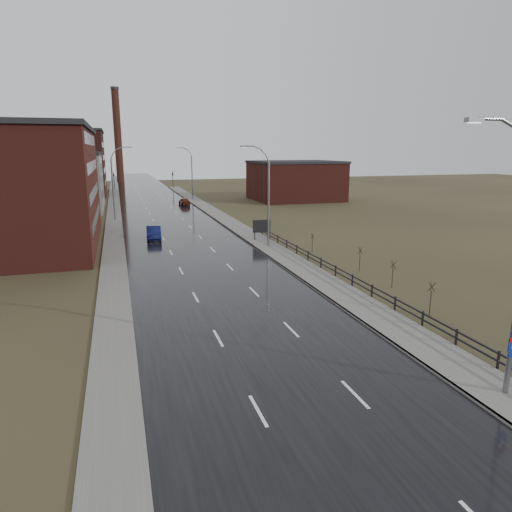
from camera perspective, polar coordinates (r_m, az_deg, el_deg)
ground at (r=18.23m, az=11.94°, el=-23.82°), size 320.00×320.00×0.00m
road at (r=73.78m, az=-10.95°, el=4.46°), size 14.00×300.00×0.06m
sidewalk_right at (r=51.37m, az=1.69°, el=1.03°), size 3.20×180.00×0.18m
curb_right at (r=50.92m, az=0.07°, el=0.92°), size 0.16×180.00×0.18m
sidewalk_left at (r=73.40m, az=-17.34°, el=4.08°), size 2.40×260.00×0.12m
warehouse_mid at (r=91.39m, az=-23.76°, el=8.54°), size 16.32×20.40×10.50m
warehouse_far at (r=121.64m, az=-24.66°, el=10.52°), size 26.52×24.48×15.50m
building_right at (r=102.06m, az=4.92°, el=9.39°), size 18.36×16.32×8.50m
smokestack at (r=162.67m, az=-16.90°, el=14.24°), size 2.70×2.70×30.70m
streetlight_right_mid at (r=51.39m, az=1.27°, el=7.52°), size 3.36×0.28×11.35m
streetlight_left at (r=74.77m, az=-17.25°, el=8.71°), size 3.36×0.28×11.35m
streetlight_right_far at (r=103.95m, az=-8.17°, el=10.25°), size 3.36×0.28×11.35m
guardrail at (r=37.05m, az=12.47°, el=-3.09°), size 0.10×53.05×1.10m
shrub_c at (r=32.58m, az=21.01°, el=-4.92°), size 0.56×0.59×2.38m
shrub_d at (r=38.24m, az=16.72°, el=-2.09°), size 0.53×0.56×2.24m
shrub_e at (r=42.57m, az=12.86°, el=-0.29°), size 0.55×0.58×2.31m
shrub_f at (r=49.96m, az=7.06°, el=1.72°), size 0.48×0.50×2.00m
billboard at (r=55.45m, az=0.70°, el=3.68°), size 2.25×0.17×2.60m
traffic_light_left at (r=132.75m, az=-17.37°, el=9.86°), size 0.58×2.73×5.30m
traffic_light_right at (r=133.64m, az=-10.40°, el=10.25°), size 0.58×2.73×5.30m
car_near at (r=57.72m, az=-12.66°, el=2.79°), size 2.01×5.03×1.63m
car_far at (r=92.62m, az=-8.95°, el=6.72°), size 1.97×4.50×1.51m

